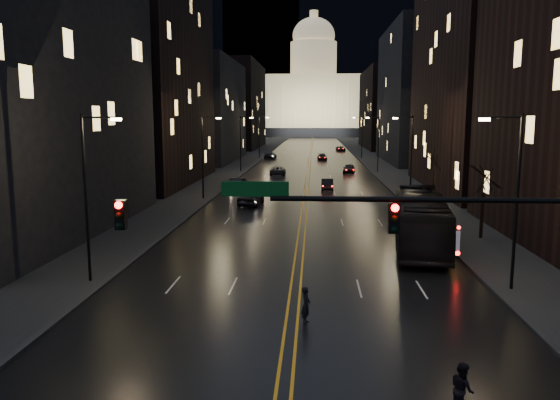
% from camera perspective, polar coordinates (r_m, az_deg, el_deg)
% --- Properties ---
extents(ground, '(900.00, 900.00, 0.00)m').
position_cam_1_polar(ground, '(19.61, 0.57, -18.06)').
color(ground, black).
rests_on(ground, ground).
extents(road, '(20.00, 320.00, 0.02)m').
position_cam_1_polar(road, '(147.75, 3.27, 5.23)').
color(road, black).
rests_on(road, ground).
extents(sidewalk_left, '(8.00, 320.00, 0.16)m').
position_cam_1_polar(sidewalk_left, '(148.50, -2.16, 5.28)').
color(sidewalk_left, black).
rests_on(sidewalk_left, ground).
extents(sidewalk_right, '(8.00, 320.00, 0.16)m').
position_cam_1_polar(sidewalk_right, '(148.33, 8.71, 5.18)').
color(sidewalk_right, black).
rests_on(sidewalk_right, ground).
extents(center_line, '(0.62, 320.00, 0.01)m').
position_cam_1_polar(center_line, '(147.75, 3.27, 5.23)').
color(center_line, orange).
rests_on(center_line, road).
extents(building_left_near, '(12.00, 28.00, 22.00)m').
position_cam_1_polar(building_left_near, '(45.22, -25.85, 10.58)').
color(building_left_near, black).
rests_on(building_left_near, ground).
extents(building_left_mid, '(12.00, 30.00, 28.00)m').
position_cam_1_polar(building_left_mid, '(74.95, -13.72, 12.38)').
color(building_left_mid, black).
rests_on(building_left_mid, ground).
extents(building_left_far, '(12.00, 34.00, 20.00)m').
position_cam_1_polar(building_left_far, '(111.67, -7.80, 9.19)').
color(building_left_far, black).
rests_on(building_left_far, ground).
extents(building_left_dist, '(12.00, 40.00, 24.00)m').
position_cam_1_polar(building_left_dist, '(159.04, -4.37, 9.78)').
color(building_left_dist, black).
rests_on(building_left_dist, ground).
extents(building_right_tall, '(12.00, 30.00, 38.00)m').
position_cam_1_polar(building_right_tall, '(71.15, 20.85, 16.34)').
color(building_right_tall, black).
rests_on(building_right_tall, ground).
extents(building_right_mid, '(12.00, 34.00, 26.00)m').
position_cam_1_polar(building_right_mid, '(111.39, 14.25, 10.55)').
color(building_right_mid, black).
rests_on(building_right_mid, ground).
extents(building_right_dist, '(12.00, 40.00, 22.00)m').
position_cam_1_polar(building_right_dist, '(158.78, 11.03, 9.29)').
color(building_right_dist, black).
rests_on(building_right_dist, ground).
extents(mountain_ridge, '(520.00, 60.00, 130.00)m').
position_cam_1_polar(mountain_ridge, '(403.34, 9.54, 16.55)').
color(mountain_ridge, black).
rests_on(mountain_ridge, ground).
extents(capitol, '(90.00, 50.00, 58.50)m').
position_cam_1_polar(capitol, '(267.62, 3.48, 10.43)').
color(capitol, black).
rests_on(capitol, ground).
extents(traffic_signal, '(17.29, 0.45, 7.00)m').
position_cam_1_polar(traffic_signal, '(18.56, 19.16, -3.36)').
color(traffic_signal, black).
rests_on(traffic_signal, ground).
extents(streetlamp_right_near, '(2.13, 0.25, 9.00)m').
position_cam_1_polar(streetlamp_right_near, '(29.45, 23.22, 0.68)').
color(streetlamp_right_near, black).
rests_on(streetlamp_right_near, ground).
extents(streetlamp_left_near, '(2.13, 0.25, 9.00)m').
position_cam_1_polar(streetlamp_left_near, '(30.12, -19.34, 1.05)').
color(streetlamp_left_near, black).
rests_on(streetlamp_left_near, ground).
extents(streetlamp_right_mid, '(2.13, 0.25, 9.00)m').
position_cam_1_polar(streetlamp_right_mid, '(58.45, 13.40, 4.77)').
color(streetlamp_right_mid, black).
rests_on(streetlamp_right_mid, ground).
extents(streetlamp_left_mid, '(2.13, 0.25, 9.00)m').
position_cam_1_polar(streetlamp_left_mid, '(58.79, -7.93, 4.94)').
color(streetlamp_left_mid, black).
rests_on(streetlamp_left_mid, ground).
extents(streetlamp_right_far, '(2.13, 0.25, 9.00)m').
position_cam_1_polar(streetlamp_right_far, '(88.13, 10.12, 6.10)').
color(streetlamp_right_far, black).
rests_on(streetlamp_right_far, ground).
extents(streetlamp_left_far, '(2.13, 0.25, 9.00)m').
position_cam_1_polar(streetlamp_left_far, '(88.35, -4.04, 6.22)').
color(streetlamp_left_far, black).
rests_on(streetlamp_left_far, ground).
extents(streetlamp_right_dist, '(2.13, 0.25, 9.00)m').
position_cam_1_polar(streetlamp_right_dist, '(117.96, 8.49, 6.75)').
color(streetlamp_right_dist, black).
rests_on(streetlamp_right_dist, ground).
extents(streetlamp_left_dist, '(2.13, 0.25, 9.00)m').
position_cam_1_polar(streetlamp_left_dist, '(118.13, -2.10, 6.84)').
color(streetlamp_left_dist, black).
rests_on(streetlamp_left_dist, ground).
extents(tree_right_mid, '(2.40, 2.40, 6.65)m').
position_cam_1_polar(tree_right_mid, '(41.52, 20.53, 2.18)').
color(tree_right_mid, black).
rests_on(tree_right_mid, ground).
extents(tree_right_far, '(2.40, 2.40, 6.65)m').
position_cam_1_polar(tree_right_far, '(56.95, 15.90, 4.01)').
color(tree_right_far, black).
rests_on(tree_right_far, ground).
extents(bus, '(4.84, 13.65, 3.72)m').
position_cam_1_polar(bus, '(38.32, 14.45, -2.08)').
color(bus, black).
rests_on(bus, ground).
extents(oncoming_car_a, '(2.56, 5.19, 1.70)m').
position_cam_1_polar(oncoming_car_a, '(54.90, -3.06, 0.31)').
color(oncoming_car_a, black).
rests_on(oncoming_car_a, ground).
extents(oncoming_car_b, '(2.20, 4.75, 1.51)m').
position_cam_1_polar(oncoming_car_b, '(66.69, -4.35, 1.69)').
color(oncoming_car_b, black).
rests_on(oncoming_car_b, ground).
extents(oncoming_car_c, '(2.27, 4.86, 1.35)m').
position_cam_1_polar(oncoming_car_c, '(83.95, -0.23, 3.09)').
color(oncoming_car_c, black).
rests_on(oncoming_car_c, ground).
extents(oncoming_car_d, '(2.59, 5.30, 1.49)m').
position_cam_1_polar(oncoming_car_d, '(116.32, -1.04, 4.68)').
color(oncoming_car_d, black).
rests_on(oncoming_car_d, ground).
extents(receding_car_a, '(1.48, 4.15, 1.36)m').
position_cam_1_polar(receding_car_a, '(66.76, 4.95, 1.63)').
color(receding_car_a, black).
rests_on(receding_car_a, ground).
extents(receding_car_b, '(2.26, 4.60, 1.51)m').
position_cam_1_polar(receding_car_b, '(86.96, 7.22, 3.27)').
color(receding_car_b, black).
rests_on(receding_car_b, ground).
extents(receding_car_c, '(2.11, 4.64, 1.32)m').
position_cam_1_polar(receding_car_c, '(112.97, 4.43, 4.49)').
color(receding_car_c, black).
rests_on(receding_car_c, ground).
extents(receding_car_d, '(2.51, 4.87, 1.31)m').
position_cam_1_polar(receding_car_d, '(144.19, 6.35, 5.36)').
color(receding_car_d, black).
rests_on(receding_car_d, ground).
extents(pedestrian_a, '(0.50, 0.66, 1.62)m').
position_cam_1_polar(pedestrian_a, '(23.87, 2.73, -10.94)').
color(pedestrian_a, black).
rests_on(pedestrian_a, ground).
extents(pedestrian_b, '(0.57, 0.86, 1.64)m').
position_cam_1_polar(pedestrian_b, '(17.99, 18.50, -18.20)').
color(pedestrian_b, black).
rests_on(pedestrian_b, ground).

